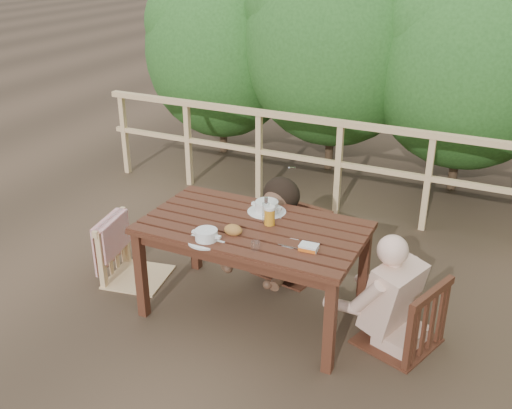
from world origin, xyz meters
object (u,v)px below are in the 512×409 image
at_px(soup_far, 267,207).
at_px(bread_roll, 233,230).
at_px(diner_right, 411,262).
at_px(woman, 293,197).
at_px(beer_glass, 270,216).
at_px(chair_left, 134,225).
at_px(chair_right, 404,281).
at_px(butter_tub, 309,248).
at_px(bottle, 266,212).
at_px(tumbler, 256,246).
at_px(table, 253,271).
at_px(chair_far, 292,217).
at_px(soup_near, 206,236).

xyz_separation_m(soup_far, bread_roll, (-0.06, -0.43, -0.01)).
relative_size(diner_right, bread_roll, 9.90).
height_order(woman, beer_glass, woman).
bearing_deg(diner_right, chair_left, 111.64).
xyz_separation_m(woman, soup_far, (-0.03, -0.47, 0.09)).
distance_m(chair_right, butter_tub, 0.71).
height_order(bottle, tumbler, bottle).
distance_m(table, butter_tub, 0.66).
bearing_deg(chair_far, diner_right, -16.80).
bearing_deg(beer_glass, soup_near, -126.33).
bearing_deg(chair_far, chair_right, -17.46).
bearing_deg(woman, chair_far, 101.14).
bearing_deg(table, soup_far, 91.36).
relative_size(bread_roll, beer_glass, 0.86).
bearing_deg(chair_left, beer_glass, -98.43).
height_order(woman, diner_right, woman).
xyz_separation_m(diner_right, bread_roll, (-1.19, -0.29, 0.12)).
bearing_deg(chair_left, diner_right, -97.82).
height_order(soup_far, bread_roll, soup_far).
xyz_separation_m(bread_roll, butter_tub, (0.57, 0.01, -0.01)).
relative_size(chair_far, soup_far, 3.53).
bearing_deg(tumbler, beer_glass, 100.52).
bearing_deg(diner_right, soup_far, 102.45).
bearing_deg(chair_left, chair_right, -97.79).
relative_size(woman, diner_right, 1.05).
relative_size(chair_left, bottle, 4.47).
bearing_deg(table, beer_glass, 30.20).
distance_m(chair_left, bread_roll, 1.09).
xyz_separation_m(chair_right, bottle, (-1.02, -0.06, 0.34)).
bearing_deg(table, butter_tub, -19.12).
bearing_deg(bread_roll, woman, 84.24).
relative_size(soup_far, beer_glass, 1.88).
relative_size(chair_right, soup_near, 3.86).
relative_size(chair_left, butter_tub, 8.07).
xyz_separation_m(chair_right, diner_right, (0.03, 0.00, 0.16)).
bearing_deg(butter_tub, chair_right, 23.03).
bearing_deg(chair_far, soup_far, -82.39).
bearing_deg(tumbler, bread_roll, 149.80).
height_order(table, tumbler, tumbler).
bearing_deg(butter_tub, bottle, 148.58).
relative_size(chair_right, diner_right, 0.77).
bearing_deg(bread_roll, chair_left, 169.05).
height_order(diner_right, butter_tub, diner_right).
bearing_deg(diner_right, butter_tub, 134.02).
relative_size(beer_glass, tumbler, 2.18).
distance_m(diner_right, tumbler, 1.05).
bearing_deg(bottle, chair_left, -178.34).
distance_m(woman, tumbler, 1.05).
relative_size(chair_far, butter_tub, 8.34).
bearing_deg(chair_right, bread_roll, -56.58).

